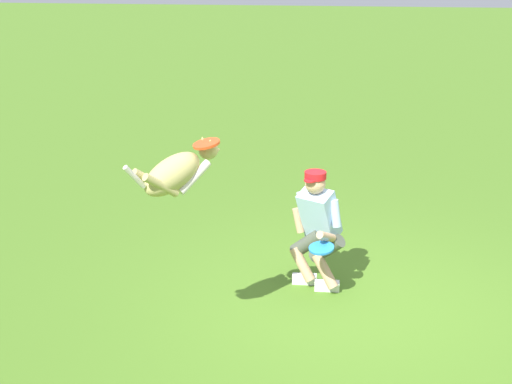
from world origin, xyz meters
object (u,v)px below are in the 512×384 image
at_px(person, 317,225).
at_px(dog, 177,172).
at_px(frisbee_flying, 206,144).
at_px(frisbee_held, 321,248).

distance_m(person, dog, 2.04).
bearing_deg(person, dog, -10.06).
height_order(person, dog, dog).
xyz_separation_m(frisbee_flying, frisbee_held, (-0.99, -0.82, -1.27)).
distance_m(person, frisbee_held, 0.40).
height_order(dog, frisbee_flying, frisbee_flying).
height_order(person, frisbee_held, person).
relative_size(dog, frisbee_held, 2.96).
bearing_deg(frisbee_flying, frisbee_held, -140.50).
bearing_deg(dog, frisbee_flying, -10.30).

